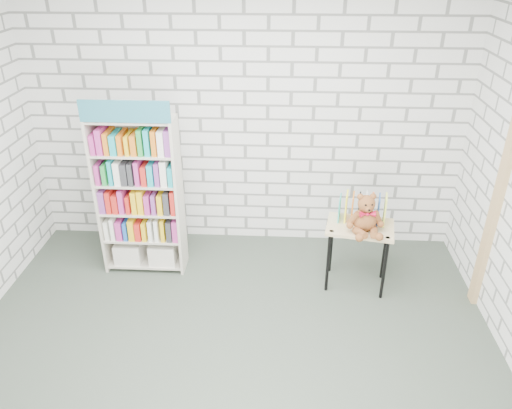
{
  "coord_description": "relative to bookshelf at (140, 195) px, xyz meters",
  "views": [
    {
      "loc": [
        0.39,
        -2.91,
        3.01
      ],
      "look_at": [
        0.17,
        0.95,
        0.97
      ],
      "focal_mm": 35.0,
      "sensor_mm": 36.0,
      "label": 1
    }
  ],
  "objects": [
    {
      "name": "door_trim",
      "position": [
        3.21,
        -0.41,
        0.22
      ],
      "size": [
        0.05,
        0.12,
        2.1
      ],
      "primitive_type": "cube",
      "color": "tan",
      "rests_on": "ground"
    },
    {
      "name": "teddy_bear",
      "position": [
        2.14,
        -0.31,
        -0.01
      ],
      "size": [
        0.34,
        0.33,
        0.37
      ],
      "color": "brown",
      "rests_on": "display_table"
    },
    {
      "name": "ground",
      "position": [
        0.99,
        -1.36,
        -0.83
      ],
      "size": [
        4.5,
        4.5,
        0.0
      ],
      "primitive_type": "plane",
      "color": "#3C463B",
      "rests_on": "ground"
    },
    {
      "name": "bookshelf",
      "position": [
        0.0,
        0.0,
        0.0
      ],
      "size": [
        0.81,
        0.31,
        1.81
      ],
      "color": "beige",
      "rests_on": "ground"
    },
    {
      "name": "room_shell",
      "position": [
        0.99,
        -1.36,
        0.96
      ],
      "size": [
        4.52,
        4.02,
        2.81
      ],
      "color": "silver",
      "rests_on": "ground"
    },
    {
      "name": "display_table",
      "position": [
        2.12,
        -0.21,
        -0.26
      ],
      "size": [
        0.68,
        0.53,
        0.66
      ],
      "color": "tan",
      "rests_on": "ground"
    },
    {
      "name": "table_books",
      "position": [
        2.14,
        -0.11,
        -0.03
      ],
      "size": [
        0.46,
        0.26,
        0.26
      ],
      "color": "teal",
      "rests_on": "display_table"
    }
  ]
}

